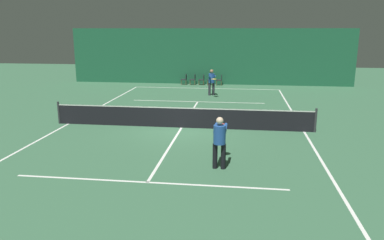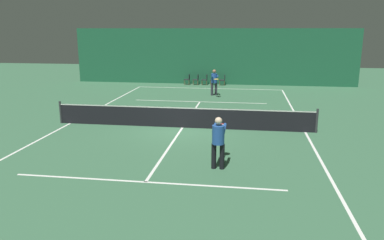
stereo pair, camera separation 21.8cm
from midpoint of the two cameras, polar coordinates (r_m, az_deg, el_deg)
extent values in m
plane|color=#386647|center=(17.26, -1.11, -1.17)|extent=(60.00, 60.00, 0.00)
cube|color=#1E5B3D|center=(30.91, 3.30, 9.62)|extent=(23.00, 0.12, 4.50)
cube|color=white|center=(28.83, 2.81, 4.84)|extent=(11.00, 0.10, 0.00)
cube|color=white|center=(23.44, 1.48, 2.80)|extent=(8.25, 0.10, 0.00)
cube|color=white|center=(11.33, -6.53, -9.37)|extent=(8.25, 0.10, 0.00)
cube|color=white|center=(18.94, -17.75, -0.48)|extent=(0.10, 23.80, 0.00)
cube|color=white|center=(17.25, 17.23, -1.79)|extent=(0.10, 23.80, 0.00)
cube|color=white|center=(17.26, -1.11, -1.16)|extent=(0.10, 12.80, 0.00)
cube|color=black|center=(17.15, -1.11, 0.37)|extent=(11.90, 0.02, 0.95)
cube|color=white|center=(17.05, -1.12, 1.84)|extent=(11.90, 0.02, 0.05)
cylinder|color=#333338|center=(19.02, -19.08, 1.13)|extent=(0.10, 0.10, 1.07)
cylinder|color=#333338|center=(17.20, 18.83, -0.12)|extent=(0.10, 0.10, 1.07)
cylinder|color=black|center=(12.20, 3.86, -5.50)|extent=(0.17, 0.17, 0.84)
cylinder|color=black|center=(12.17, 5.12, -5.57)|extent=(0.17, 0.17, 0.84)
cylinder|color=#234C99|center=(11.96, 4.55, -2.25)|extent=(0.41, 0.41, 0.61)
sphere|color=beige|center=(11.85, 4.59, -0.13)|extent=(0.23, 0.23, 0.23)
cylinder|color=#234C99|center=(12.21, 3.97, -1.24)|extent=(0.12, 0.58, 0.25)
cylinder|color=#234C99|center=(12.18, 5.45, -1.31)|extent=(0.12, 0.58, 0.25)
cylinder|color=black|center=(12.62, 4.91, -1.10)|extent=(0.04, 0.31, 0.03)
torus|color=red|center=(12.92, 5.06, -0.77)|extent=(0.34, 0.34, 0.03)
cylinder|color=silver|center=(12.92, 5.06, -0.77)|extent=(0.29, 0.29, 0.00)
cylinder|color=#2D2D38|center=(25.75, 3.92, 4.73)|extent=(0.20, 0.20, 0.87)
cylinder|color=#2D2D38|center=(25.71, 3.31, 4.73)|extent=(0.20, 0.20, 0.87)
cylinder|color=#234C99|center=(25.63, 3.64, 6.38)|extent=(0.48, 0.48, 0.63)
sphere|color=#936B4C|center=(25.57, 3.66, 7.42)|extent=(0.24, 0.24, 0.24)
cylinder|color=#234C99|center=(25.35, 4.10, 6.62)|extent=(0.23, 0.60, 0.25)
cylinder|color=#234C99|center=(25.31, 3.37, 6.61)|extent=(0.23, 0.60, 0.25)
cylinder|color=black|center=(24.91, 3.87, 6.32)|extent=(0.09, 0.30, 0.03)
torus|color=gold|center=(24.61, 3.97, 6.23)|extent=(0.39, 0.39, 0.03)
cylinder|color=silver|center=(24.61, 3.97, 6.23)|extent=(0.33, 0.33, 0.00)
cylinder|color=brown|center=(31.05, -0.87, 5.84)|extent=(0.03, 0.03, 0.39)
cylinder|color=brown|center=(30.67, -0.99, 5.75)|extent=(0.03, 0.03, 0.39)
cylinder|color=brown|center=(30.99, -0.18, 5.83)|extent=(0.03, 0.03, 0.39)
cylinder|color=brown|center=(30.61, -0.28, 5.73)|extent=(0.03, 0.03, 0.39)
cube|color=#232328|center=(30.80, -0.58, 6.20)|extent=(0.44, 0.44, 0.05)
cube|color=#232328|center=(30.74, -0.21, 6.60)|extent=(0.04, 0.44, 0.40)
cylinder|color=brown|center=(30.94, 0.45, 5.82)|extent=(0.03, 0.03, 0.39)
cylinder|color=brown|center=(30.57, 0.35, 5.72)|extent=(0.03, 0.03, 0.39)
cylinder|color=brown|center=(30.89, 1.16, 5.80)|extent=(0.03, 0.03, 0.39)
cylinder|color=brown|center=(30.51, 1.06, 5.71)|extent=(0.03, 0.03, 0.39)
cube|color=#232328|center=(30.70, 0.76, 6.17)|extent=(0.44, 0.44, 0.05)
cube|color=#232328|center=(30.64, 1.13, 6.58)|extent=(0.04, 0.44, 0.40)
cylinder|color=brown|center=(30.85, 1.79, 5.79)|extent=(0.03, 0.03, 0.39)
cylinder|color=brown|center=(30.47, 1.70, 5.69)|extent=(0.03, 0.03, 0.39)
cylinder|color=brown|center=(30.81, 2.49, 5.77)|extent=(0.03, 0.03, 0.39)
cylinder|color=brown|center=(30.43, 2.42, 5.67)|extent=(0.03, 0.03, 0.39)
cube|color=#232328|center=(30.61, 2.10, 6.14)|extent=(0.44, 0.44, 0.05)
cube|color=#232328|center=(30.56, 2.48, 6.55)|extent=(0.04, 0.44, 0.40)
cylinder|color=brown|center=(30.77, 3.13, 5.76)|extent=(0.03, 0.03, 0.39)
cylinder|color=brown|center=(30.40, 3.06, 5.66)|extent=(0.03, 0.03, 0.39)
cylinder|color=brown|center=(30.74, 3.84, 5.74)|extent=(0.03, 0.03, 0.39)
cylinder|color=brown|center=(30.37, 3.78, 5.64)|extent=(0.03, 0.03, 0.39)
cube|color=#232328|center=(30.54, 3.46, 6.11)|extent=(0.44, 0.44, 0.05)
cube|color=#232328|center=(30.49, 3.84, 6.52)|extent=(0.04, 0.44, 0.40)
cylinder|color=brown|center=(30.72, 4.48, 5.72)|extent=(0.03, 0.03, 0.39)
cylinder|color=brown|center=(30.34, 4.43, 5.62)|extent=(0.03, 0.03, 0.39)
cylinder|color=brown|center=(30.69, 5.19, 5.70)|extent=(0.03, 0.03, 0.39)
cylinder|color=brown|center=(30.32, 5.15, 5.60)|extent=(0.03, 0.03, 0.39)
cube|color=#232328|center=(30.49, 4.82, 6.07)|extent=(0.44, 0.44, 0.05)
cube|color=#232328|center=(30.45, 5.20, 6.48)|extent=(0.04, 0.44, 0.40)
camera|label=1|loc=(0.11, -89.57, 0.10)|focal=35.00mm
camera|label=2|loc=(0.11, 90.43, -0.10)|focal=35.00mm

